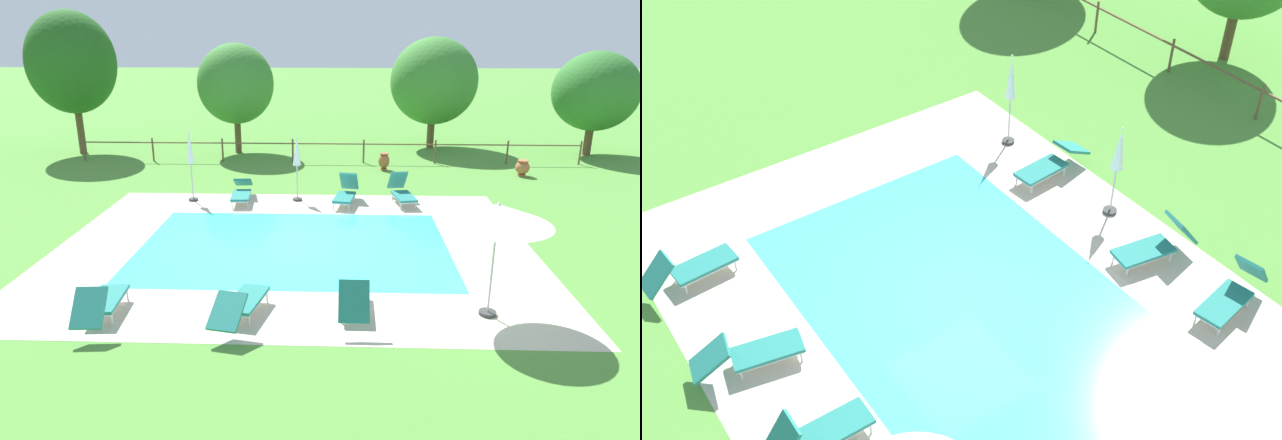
{
  "view_description": "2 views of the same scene",
  "coord_description": "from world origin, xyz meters",
  "views": [
    {
      "loc": [
        1.25,
        -14.3,
        5.57
      ],
      "look_at": [
        0.69,
        0.5,
        0.6
      ],
      "focal_mm": 31.55,
      "sensor_mm": 36.0,
      "label": 1
    },
    {
      "loc": [
        9.14,
        -6.39,
        11.3
      ],
      "look_at": [
        -0.9,
        0.7,
        1.1
      ],
      "focal_mm": 43.63,
      "sensor_mm": 36.0,
      "label": 2
    }
  ],
  "objects": [
    {
      "name": "terracotta_urn_near_fence",
      "position": [
        3.07,
        9.08,
        0.39
      ],
      "size": [
        0.47,
        0.47,
        0.73
      ],
      "color": "#A85B38",
      "rests_on": "ground"
    },
    {
      "name": "sun_lounger_south_mid",
      "position": [
        -0.73,
        -4.15,
        0.37
      ],
      "size": [
        0.99,
        2.1,
        0.81
      ],
      "color": "#237A70",
      "rests_on": "ground"
    },
    {
      "name": "sun_lounger_north_near_steps",
      "position": [
        -2.15,
        4.19,
        0.35
      ],
      "size": [
        0.77,
        2.11,
        0.72
      ],
      "color": "#237A70",
      "rests_on": "ground"
    },
    {
      "name": "tree_west_mid",
      "position": [
        12.93,
        12.53,
        2.96
      ],
      "size": [
        3.81,
        3.81,
        4.77
      ],
      "color": "brown",
      "rests_on": "ground"
    },
    {
      "name": "pool_coping_rim",
      "position": [
        0.0,
        0.0,
        0.01
      ],
      "size": [
        8.82,
        6.18,
        0.01
      ],
      "color": "beige",
      "rests_on": "ground"
    },
    {
      "name": "tree_centre",
      "position": [
        -11.23,
        12.11,
        4.21
      ],
      "size": [
        4.0,
        4.0,
        6.55
      ],
      "color": "brown",
      "rests_on": "ground"
    },
    {
      "name": "perimeter_fence",
      "position": [
        0.68,
        10.41,
        0.69
      ],
      "size": [
        22.22,
        0.08,
        1.05
      ],
      "color": "brown",
      "rests_on": "ground"
    },
    {
      "name": "sun_lounger_north_mid",
      "position": [
        1.54,
        -3.92,
        0.4
      ],
      "size": [
        0.61,
        1.83,
        1.01
      ],
      "color": "#237A70",
      "rests_on": "ground"
    },
    {
      "name": "swimming_pool_water",
      "position": [
        0.0,
        0.0,
        0.01
      ],
      "size": [
        8.34,
        5.7,
        0.01
      ],
      "primitive_type": "cube",
      "color": "#42CCD6",
      "rests_on": "ground"
    },
    {
      "name": "ground_plane",
      "position": [
        0.0,
        0.0,
        0.0
      ],
      "size": [
        160.0,
        160.0,
        0.0
      ],
      "primitive_type": "plane",
      "color": "#518E38"
    },
    {
      "name": "terracotta_urn_by_tree",
      "position": [
        8.61,
        8.24,
        0.35
      ],
      "size": [
        0.56,
        0.56,
        0.65
      ],
      "color": "#B7663D",
      "rests_on": "ground"
    },
    {
      "name": "sun_lounger_south_near_corner",
      "position": [
        1.43,
        4.05,
        0.39
      ],
      "size": [
        0.92,
        1.93,
        0.99
      ],
      "color": "#237A70",
      "rests_on": "ground"
    },
    {
      "name": "pool_deck_paving",
      "position": [
        0.0,
        0.0,
        0.0
      ],
      "size": [
        12.89,
        10.25,
        0.01
      ],
      "primitive_type": "cube",
      "color": "beige",
      "rests_on": "ground"
    },
    {
      "name": "patio_umbrella_closed_row_mid_west",
      "position": [
        -0.24,
        4.41,
        1.57
      ],
      "size": [
        0.32,
        0.32,
        2.31
      ],
      "color": "#383838",
      "rests_on": "ground"
    },
    {
      "name": "tree_east_mid",
      "position": [
        5.75,
        14.11,
        3.27
      ],
      "size": [
        4.24,
        4.24,
        5.37
      ],
      "color": "brown",
      "rests_on": "ground"
    },
    {
      "name": "sun_lounger_north_far",
      "position": [
        3.35,
        4.23,
        0.4
      ],
      "size": [
        0.9,
        1.91,
        1.0
      ],
      "color": "#237A70",
      "rests_on": "ground"
    },
    {
      "name": "patio_umbrella_closed_row_west",
      "position": [
        -3.86,
        4.25,
        1.68
      ],
      "size": [
        0.32,
        0.32,
        2.51
      ],
      "color": "#383838",
      "rests_on": "ground"
    },
    {
      "name": "patio_umbrella_open_foreground",
      "position": [
        4.33,
        -3.76,
        2.18
      ],
      "size": [
        2.15,
        2.15,
        2.44
      ],
      "color": "#383838",
      "rests_on": "ground"
    },
    {
      "name": "tree_far_west",
      "position": [
        -3.71,
        12.44,
        3.25
      ],
      "size": [
        3.56,
        3.56,
        5.1
      ],
      "color": "brown",
      "rests_on": "ground"
    },
    {
      "name": "sun_lounger_north_end",
      "position": [
        -3.55,
        -4.24,
        0.38
      ],
      "size": [
        0.76,
        1.98,
        0.92
      ],
      "color": "#237A70",
      "rests_on": "ground"
    }
  ]
}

